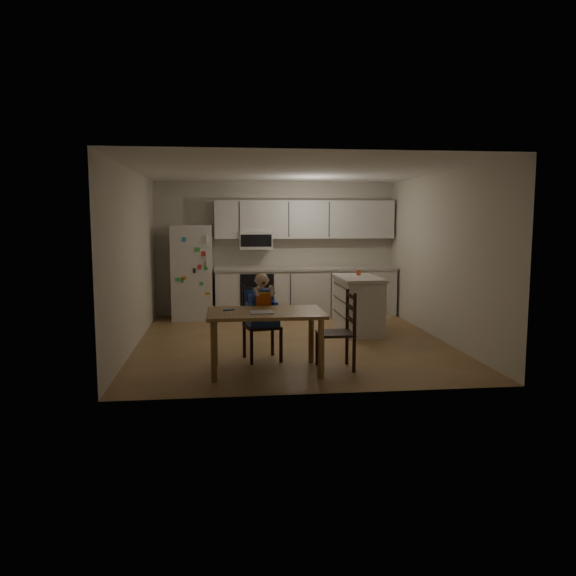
# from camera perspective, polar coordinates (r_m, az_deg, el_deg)

# --- Properties ---
(room) EXTENTS (4.52, 5.01, 2.51)m
(room) POSITION_cam_1_polar(r_m,az_deg,el_deg) (8.65, -0.01, 3.31)
(room) COLOR olive
(room) RESTS_ON ground
(refrigerator) EXTENTS (0.72, 0.70, 1.70)m
(refrigerator) POSITION_cam_1_polar(r_m,az_deg,el_deg) (10.30, -9.69, 1.58)
(refrigerator) COLOR silver
(refrigerator) RESTS_ON ground
(kitchen_run) EXTENTS (3.37, 0.62, 2.15)m
(kitchen_run) POSITION_cam_1_polar(r_m,az_deg,el_deg) (10.48, 1.61, 1.92)
(kitchen_run) COLOR silver
(kitchen_run) RESTS_ON ground
(kitchen_island) EXTENTS (0.64, 1.22, 0.90)m
(kitchen_island) POSITION_cam_1_polar(r_m,az_deg,el_deg) (9.04, 7.15, -1.66)
(kitchen_island) COLOR silver
(kitchen_island) RESTS_ON ground
(red_cup) EXTENTS (0.07, 0.07, 0.09)m
(red_cup) POSITION_cam_1_polar(r_m,az_deg,el_deg) (9.22, 7.17, 1.58)
(red_cup) COLOR #BD4B20
(red_cup) RESTS_ON kitchen_island
(dining_table) EXTENTS (1.36, 0.88, 0.73)m
(dining_table) POSITION_cam_1_polar(r_m,az_deg,el_deg) (6.63, -2.31, -3.22)
(dining_table) COLOR olive
(dining_table) RESTS_ON ground
(napkin) EXTENTS (0.27, 0.23, 0.01)m
(napkin) POSITION_cam_1_polar(r_m,az_deg,el_deg) (6.51, -2.67, -2.48)
(napkin) COLOR #A8A8AC
(napkin) RESTS_ON dining_table
(toddler_spoon) EXTENTS (0.12, 0.06, 0.02)m
(toddler_spoon) POSITION_cam_1_polar(r_m,az_deg,el_deg) (6.69, -6.13, -2.23)
(toddler_spoon) COLOR blue
(toddler_spoon) RESTS_ON dining_table
(chair_booster) EXTENTS (0.50, 0.50, 1.13)m
(chair_booster) POSITION_cam_1_polar(r_m,az_deg,el_deg) (7.23, -2.75, -1.99)
(chair_booster) COLOR black
(chair_booster) RESTS_ON ground
(chair_side) EXTENTS (0.42, 0.42, 0.95)m
(chair_side) POSITION_cam_1_polar(r_m,az_deg,el_deg) (6.83, 5.61, -3.76)
(chair_side) COLOR black
(chair_side) RESTS_ON ground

